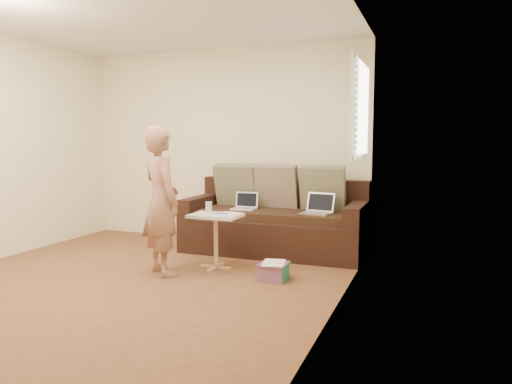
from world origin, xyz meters
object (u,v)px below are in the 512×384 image
at_px(sofa, 274,218).
at_px(person, 161,201).
at_px(drinking_glass, 209,207).
at_px(laptop_silver, 316,214).
at_px(laptop_white, 244,210).
at_px(striped_box, 274,271).
at_px(side_table, 216,241).

distance_m(sofa, person, 1.58).
relative_size(person, drinking_glass, 12.70).
bearing_deg(laptop_silver, drinking_glass, -133.85).
height_order(laptop_silver, laptop_white, laptop_silver).
height_order(laptop_silver, striped_box, laptop_silver).
bearing_deg(laptop_silver, side_table, -127.59).
relative_size(sofa, drinking_glass, 18.33).
bearing_deg(person, laptop_white, -72.55).
relative_size(sofa, striped_box, 8.13).
bearing_deg(drinking_glass, striped_box, -17.22).
bearing_deg(laptop_white, sofa, 9.09).
bearing_deg(drinking_glass, person, -122.89).
bearing_deg(striped_box, person, -169.51).
bearing_deg(side_table, sofa, 69.54).
distance_m(laptop_white, drinking_glass, 0.80).
bearing_deg(person, striped_box, -134.58).
relative_size(laptop_silver, side_table, 0.58).
xyz_separation_m(side_table, striped_box, (0.72, -0.18, -0.21)).
bearing_deg(sofa, drinking_glass, -118.60).
relative_size(sofa, side_table, 3.74).
bearing_deg(striped_box, drinking_glass, 162.78).
bearing_deg(drinking_glass, laptop_white, 83.35).
height_order(sofa, laptop_white, sofa).
xyz_separation_m(laptop_silver, striped_box, (-0.18, -1.00, -0.43)).
distance_m(person, drinking_glass, 0.57).
distance_m(drinking_glass, striped_box, 1.04).
distance_m(laptop_silver, laptop_white, 0.93).
bearing_deg(striped_box, laptop_white, 125.43).
relative_size(laptop_white, person, 0.19).
bearing_deg(laptop_white, laptop_silver, -4.54).
bearing_deg(laptop_silver, striped_box, -90.27).
bearing_deg(sofa, laptop_silver, -11.97).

